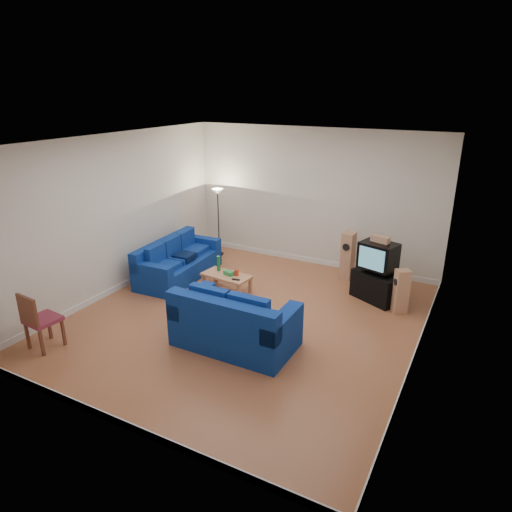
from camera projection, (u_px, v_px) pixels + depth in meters
The scene contains 16 objects.
room at pixel (245, 239), 7.90m from camera, with size 6.01×6.51×3.21m.
sofa_three_seat at pixel (177, 264), 10.17m from camera, with size 1.07×2.25×0.85m.
sofa_loveseat at pixel (233, 326), 7.40m from camera, with size 1.95×1.09×0.97m.
coffee_table at pixel (227, 277), 9.46m from camera, with size 1.06×0.61×0.37m.
bottle at pixel (219, 263), 9.59m from camera, with size 0.08×0.08×0.32m, color #197233.
tissue_box at pixel (229, 273), 9.41m from camera, with size 0.21×0.12×0.09m, color green.
red_canister at pixel (237, 273), 9.38m from camera, with size 0.09×0.09×0.13m, color red.
remote at pixel (236, 279), 9.18m from camera, with size 0.16×0.05×0.02m, color black.
tv_stand at pixel (376, 286), 9.09m from camera, with size 0.94×0.52×0.58m, color black.
av_receiver at pixel (381, 270), 9.00m from camera, with size 0.42×0.34×0.10m, color black.
television at pixel (378, 256), 8.88m from camera, with size 0.79×0.67×0.52m.
centre_speaker at pixel (380, 239), 8.81m from camera, with size 0.36×0.14×0.13m, color tan.
speaker_left at pixel (348, 256), 10.02m from camera, with size 0.26×0.34×1.06m.
speaker_right at pixel (401, 292), 8.51m from camera, with size 0.32×0.31×0.86m.
floor_lamp at pixel (218, 201), 11.18m from camera, with size 0.29×0.29×1.69m.
dining_chair at pixel (38, 318), 7.27m from camera, with size 0.52×0.52×0.99m.
Camera 1 is at (3.67, -6.55, 4.02)m, focal length 32.00 mm.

